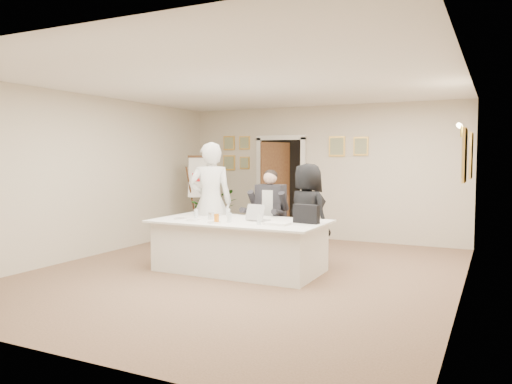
{
  "coord_description": "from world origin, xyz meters",
  "views": [
    {
      "loc": [
        3.38,
        -6.55,
        1.73
      ],
      "look_at": [
        -0.11,
        0.6,
        1.17
      ],
      "focal_mm": 35.0,
      "sensor_mm": 36.0,
      "label": 1
    }
  ],
  "objects_px": {
    "flip_chart": "(203,201)",
    "standing_woman": "(307,214)",
    "laptop": "(259,211)",
    "seated_man": "(269,214)",
    "laptop_bag": "(306,214)",
    "steel_jug": "(211,216)",
    "conference_table": "(240,245)",
    "potted_palm": "(215,213)",
    "standing_man": "(210,202)",
    "paper_stack": "(278,224)",
    "oj_glass": "(216,218)"
  },
  "relations": [
    {
      "from": "laptop_bag",
      "to": "conference_table",
      "type": "bearing_deg",
      "value": -166.23
    },
    {
      "from": "paper_stack",
      "to": "laptop_bag",
      "type": "bearing_deg",
      "value": 46.19
    },
    {
      "from": "standing_woman",
      "to": "laptop",
      "type": "distance_m",
      "value": 0.9
    },
    {
      "from": "seated_man",
      "to": "potted_palm",
      "type": "height_order",
      "value": "seated_man"
    },
    {
      "from": "standing_woman",
      "to": "seated_man",
      "type": "bearing_deg",
      "value": 9.13
    },
    {
      "from": "conference_table",
      "to": "flip_chart",
      "type": "xyz_separation_m",
      "value": [
        -2.15,
        2.4,
        0.41
      ]
    },
    {
      "from": "laptop_bag",
      "to": "potted_palm",
      "type": "bearing_deg",
      "value": 149.54
    },
    {
      "from": "seated_man",
      "to": "standing_woman",
      "type": "xyz_separation_m",
      "value": [
        0.77,
        -0.22,
        0.05
      ]
    },
    {
      "from": "flip_chart",
      "to": "standing_woman",
      "type": "xyz_separation_m",
      "value": [
        2.93,
        -1.57,
        0.02
      ]
    },
    {
      "from": "conference_table",
      "to": "flip_chart",
      "type": "relative_size",
      "value": 1.51
    },
    {
      "from": "standing_man",
      "to": "standing_woman",
      "type": "distance_m",
      "value": 1.62
    },
    {
      "from": "standing_man",
      "to": "paper_stack",
      "type": "xyz_separation_m",
      "value": [
        1.49,
        -0.65,
        -0.19
      ]
    },
    {
      "from": "flip_chart",
      "to": "standing_man",
      "type": "bearing_deg",
      "value": -55.08
    },
    {
      "from": "standing_man",
      "to": "steel_jug",
      "type": "bearing_deg",
      "value": 91.84
    },
    {
      "from": "seated_man",
      "to": "oj_glass",
      "type": "bearing_deg",
      "value": -103.28
    },
    {
      "from": "seated_man",
      "to": "laptop",
      "type": "bearing_deg",
      "value": -81.13
    },
    {
      "from": "potted_palm",
      "to": "oj_glass",
      "type": "xyz_separation_m",
      "value": [
        1.71,
        -2.83,
        0.3
      ]
    },
    {
      "from": "conference_table",
      "to": "laptop",
      "type": "distance_m",
      "value": 0.59
    },
    {
      "from": "standing_woman",
      "to": "oj_glass",
      "type": "distance_m",
      "value": 1.56
    },
    {
      "from": "seated_man",
      "to": "laptop",
      "type": "height_order",
      "value": "seated_man"
    },
    {
      "from": "laptop_bag",
      "to": "oj_glass",
      "type": "distance_m",
      "value": 1.3
    },
    {
      "from": "flip_chart",
      "to": "laptop",
      "type": "height_order",
      "value": "flip_chart"
    },
    {
      "from": "potted_palm",
      "to": "standing_woman",
      "type": "bearing_deg",
      "value": -31.05
    },
    {
      "from": "steel_jug",
      "to": "potted_palm",
      "type": "bearing_deg",
      "value": 119.4
    },
    {
      "from": "seated_man",
      "to": "paper_stack",
      "type": "distance_m",
      "value": 1.46
    },
    {
      "from": "standing_woman",
      "to": "laptop",
      "type": "relative_size",
      "value": 4.84
    },
    {
      "from": "steel_jug",
      "to": "seated_man",
      "type": "bearing_deg",
      "value": 68.27
    },
    {
      "from": "seated_man",
      "to": "laptop_bag",
      "type": "bearing_deg",
      "value": -49.27
    },
    {
      "from": "laptop",
      "to": "oj_glass",
      "type": "xyz_separation_m",
      "value": [
        -0.44,
        -0.5,
        -0.07
      ]
    },
    {
      "from": "potted_palm",
      "to": "laptop_bag",
      "type": "relative_size",
      "value": 2.77
    },
    {
      "from": "seated_man",
      "to": "standing_man",
      "type": "xyz_separation_m",
      "value": [
        -0.79,
        -0.62,
        0.22
      ]
    },
    {
      "from": "flip_chart",
      "to": "laptop",
      "type": "relative_size",
      "value": 5.12
    },
    {
      "from": "standing_man",
      "to": "laptop",
      "type": "xyz_separation_m",
      "value": [
        1.05,
        -0.34,
        -0.07
      ]
    },
    {
      "from": "potted_palm",
      "to": "steel_jug",
      "type": "distance_m",
      "value": 2.92
    },
    {
      "from": "seated_man",
      "to": "laptop",
      "type": "relative_size",
      "value": 4.56
    },
    {
      "from": "conference_table",
      "to": "flip_chart",
      "type": "distance_m",
      "value": 3.24
    },
    {
      "from": "seated_man",
      "to": "laptop",
      "type": "xyz_separation_m",
      "value": [
        0.26,
        -0.96,
        0.15
      ]
    },
    {
      "from": "laptop",
      "to": "paper_stack",
      "type": "distance_m",
      "value": 0.56
    },
    {
      "from": "flip_chart",
      "to": "laptop",
      "type": "distance_m",
      "value": 3.35
    },
    {
      "from": "standing_woman",
      "to": "paper_stack",
      "type": "bearing_deg",
      "value": 111.99
    },
    {
      "from": "standing_man",
      "to": "laptop",
      "type": "relative_size",
      "value": 5.85
    },
    {
      "from": "flip_chart",
      "to": "steel_jug",
      "type": "distance_m",
      "value": 3.03
    },
    {
      "from": "seated_man",
      "to": "standing_man",
      "type": "distance_m",
      "value": 1.03
    },
    {
      "from": "seated_man",
      "to": "standing_man",
      "type": "bearing_deg",
      "value": -147.79
    },
    {
      "from": "seated_man",
      "to": "steel_jug",
      "type": "bearing_deg",
      "value": -117.97
    },
    {
      "from": "conference_table",
      "to": "laptop",
      "type": "bearing_deg",
      "value": 17.57
    },
    {
      "from": "oj_glass",
      "to": "seated_man",
      "type": "bearing_deg",
      "value": 82.96
    },
    {
      "from": "flip_chart",
      "to": "steel_jug",
      "type": "height_order",
      "value": "flip_chart"
    },
    {
      "from": "flip_chart",
      "to": "standing_woman",
      "type": "height_order",
      "value": "flip_chart"
    },
    {
      "from": "standing_woman",
      "to": "paper_stack",
      "type": "xyz_separation_m",
      "value": [
        -0.06,
        -1.05,
        -0.02
      ]
    }
  ]
}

